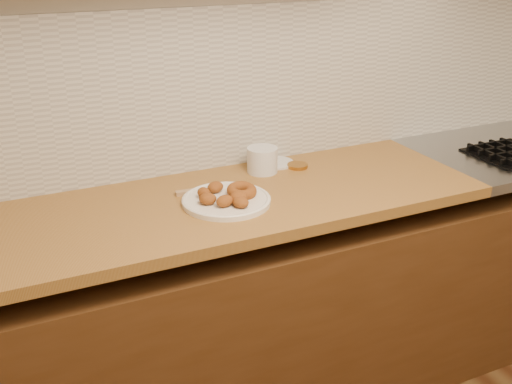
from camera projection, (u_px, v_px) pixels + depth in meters
wall_back at (290, 43)px, 2.28m from camera, size 4.00×0.02×2.70m
base_cabinet at (321, 298)px, 2.40m from camera, size 3.60×0.60×0.77m
butcher_block at (155, 216)px, 1.95m from camera, size 2.30×0.62×0.04m
backsplash at (290, 82)px, 2.33m from camera, size 3.60×0.02×0.60m
donut_plate at (226, 201)px, 2.00m from camera, size 0.30×0.30×0.02m
ring_donut at (242, 191)px, 2.01m from camera, size 0.14×0.14×0.05m
fried_dough_chunks at (223, 196)px, 1.97m from camera, size 0.17×0.23×0.04m
plastic_tub at (262, 160)px, 2.25m from camera, size 0.15×0.15×0.10m
tub_lid at (276, 163)px, 2.35m from camera, size 0.18×0.18×0.01m
brass_jar_lid at (298, 166)px, 2.31m from camera, size 0.09×0.09×0.01m
wooden_utensil at (202, 190)px, 2.09m from camera, size 0.19×0.04×0.01m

